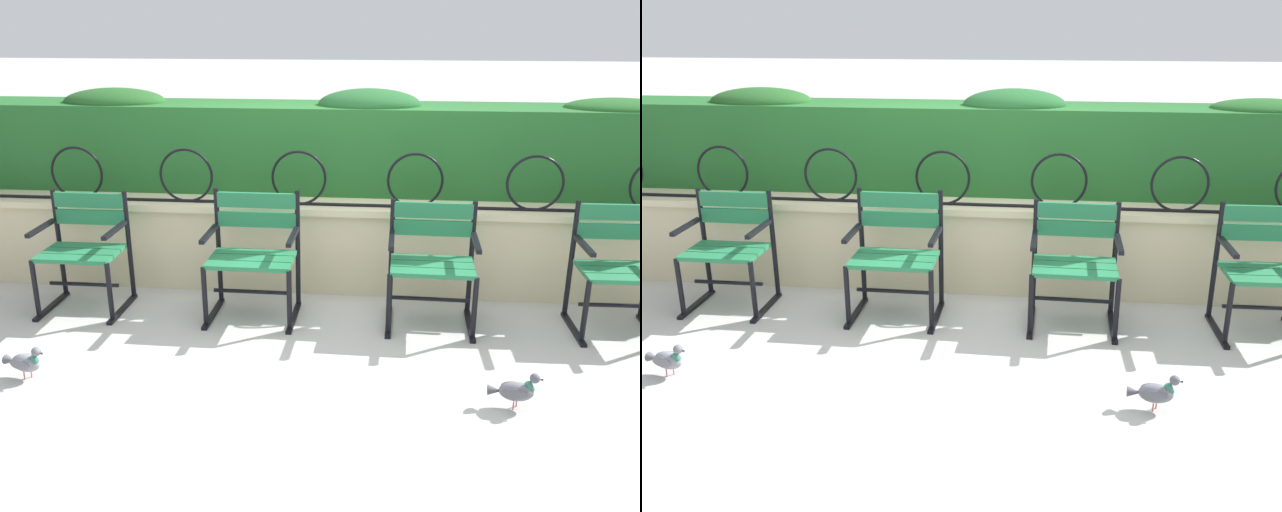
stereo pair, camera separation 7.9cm
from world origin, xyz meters
TOP-DOWN VIEW (x-y plane):
  - ground_plane at (0.00, 0.00)m, footprint 60.00×60.00m
  - stone_wall at (0.00, 0.96)m, footprint 7.16×0.41m
  - iron_arch_fence at (-0.20, 0.88)m, footprint 6.63×0.02m
  - hedge_row at (-0.00, 1.44)m, footprint 7.02×0.61m
  - park_chair_leftmost at (-1.76, 0.41)m, footprint 0.59×0.52m
  - park_chair_centre_left at (-0.50, 0.39)m, footprint 0.64×0.53m
  - park_chair_centre_right at (0.75, 0.38)m, footprint 0.62×0.53m
  - park_chair_rightmost at (2.01, 0.39)m, footprint 0.58×0.53m
  - pigeon_near_chairs at (1.17, -0.74)m, footprint 0.29×0.12m
  - pigeon_far_side at (-1.68, -0.69)m, footprint 0.29×0.14m

SIDE VIEW (x-z plane):
  - ground_plane at x=0.00m, z-range 0.00..0.00m
  - pigeon_near_chairs at x=1.17m, z-range 0.00..0.22m
  - pigeon_far_side at x=-1.68m, z-range 0.00..0.22m
  - stone_wall at x=0.00m, z-range 0.00..0.69m
  - park_chair_leftmost at x=-1.76m, z-range 0.04..0.88m
  - park_chair_centre_right at x=0.75m, z-range 0.04..0.88m
  - park_chair_rightmost at x=2.01m, z-range 0.03..0.89m
  - park_chair_centre_left at x=-0.50m, z-range 0.03..0.92m
  - iron_arch_fence at x=-0.20m, z-range 0.66..1.08m
  - hedge_row at x=0.00m, z-range 0.66..1.48m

